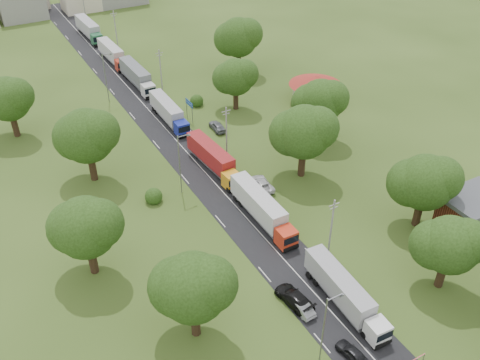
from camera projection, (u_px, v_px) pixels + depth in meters
ground at (264, 238)px, 72.75m from camera, size 260.00×260.00×0.00m
road at (200, 167)px, 87.02m from camera, size 8.00×200.00×0.04m
info_sign at (189, 106)px, 98.08m from camera, size 0.12×3.10×4.10m
pole_1 at (331, 227)px, 67.28m from camera, size 1.60×0.24×9.00m
pole_2 at (226, 131)px, 87.25m from camera, size 1.60×0.24×9.00m
pole_3 at (161, 70)px, 107.22m from camera, size 1.60×0.24×9.00m
pole_4 at (116, 29)px, 127.19m from camera, size 1.60×0.24×9.00m
lamp_0 at (325, 329)px, 53.15m from camera, size 2.03×0.22×10.00m
lamp_1 at (180, 162)px, 78.12m from camera, size 2.03×0.22×10.00m
lamp_2 at (106, 75)px, 103.08m from camera, size 2.03×0.22×10.00m
tree_2 at (449, 244)px, 61.84m from camera, size 8.00×8.00×10.10m
tree_3 at (424, 182)px, 71.03m from camera, size 8.80×8.80×11.07m
tree_4 at (304, 132)px, 80.71m from camera, size 9.60×9.60×12.05m
tree_5 at (320, 101)px, 90.38m from camera, size 8.80×8.80×11.07m
tree_6 at (235, 77)px, 100.05m from camera, size 8.00×8.00×10.10m
tree_7 at (238, 37)px, 113.66m from camera, size 9.60×9.60×12.05m
tree_10 at (192, 287)px, 55.56m from camera, size 8.80×8.80×11.07m
tree_11 at (85, 227)px, 63.45m from camera, size 8.80×8.80×11.07m
tree_12 at (86, 135)px, 79.77m from camera, size 9.60×9.60×12.05m
tree_13 at (7, 99)px, 91.17m from camera, size 8.80×8.80×11.07m
house_brick at (472, 212)px, 73.11m from camera, size 8.60×6.60×5.20m
house_cream at (315, 85)px, 104.10m from camera, size 10.08×10.08×5.80m
distant_town at (61, 1)px, 149.48m from camera, size 52.00×8.00×8.00m
truck_0 at (344, 292)px, 61.89m from camera, size 2.95×13.85×3.83m
truck_1 at (262, 208)px, 74.60m from camera, size 2.53×14.54×4.03m
truck_2 at (213, 158)px, 85.30m from camera, size 3.15×14.12×3.90m
truck_3 at (168, 112)px, 98.35m from camera, size 2.48×13.76×3.81m
truck_4 at (137, 76)px, 110.99m from camera, size 2.78×14.74×4.08m
truck_5 at (112, 53)px, 121.40m from camera, size 2.77×13.94×3.86m
truck_6 at (89, 29)px, 134.28m from camera, size 3.03×14.94×4.13m
car_lane_front at (352, 353)px, 56.67m from camera, size 2.08×4.09×1.34m
car_lane_mid at (301, 306)px, 61.89m from camera, size 1.59×4.17×1.36m
car_lane_rear at (294, 298)px, 62.76m from camera, size 2.96×5.84×1.63m
car_verge_near at (261, 184)px, 81.77m from camera, size 2.95×5.56×1.49m
car_verge_far at (217, 126)px, 96.42m from camera, size 2.06×4.63×1.55m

